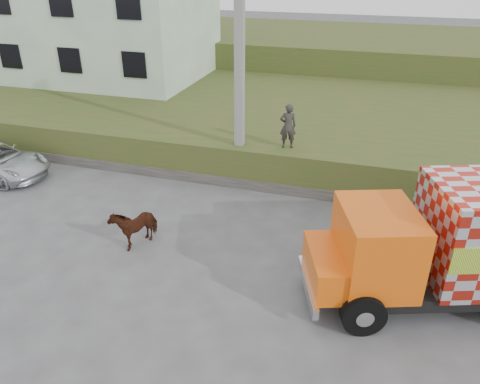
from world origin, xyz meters
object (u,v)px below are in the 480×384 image
(utility_pole, at_px, (240,74))
(cargo_truck, at_px, (476,243))
(pedestrian, at_px, (288,126))
(cow, at_px, (135,225))

(utility_pole, height_order, cargo_truck, utility_pole)
(utility_pole, relative_size, pedestrian, 4.94)
(cargo_truck, relative_size, cow, 5.18)
(cargo_truck, height_order, pedestrian, cargo_truck)
(cargo_truck, xyz_separation_m, pedestrian, (-5.65, 5.08, 0.67))
(utility_pole, xyz_separation_m, pedestrian, (1.73, 0.24, -1.76))
(pedestrian, bearing_deg, cargo_truck, 119.38)
(cargo_truck, height_order, cow, cargo_truck)
(cow, distance_m, pedestrian, 6.47)
(utility_pole, relative_size, cargo_truck, 1.07)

